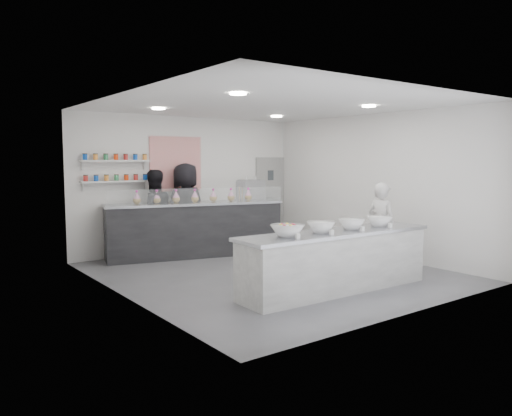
{
  "coord_description": "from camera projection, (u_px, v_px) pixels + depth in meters",
  "views": [
    {
      "loc": [
        -5.51,
        -6.99,
        2.04
      ],
      "look_at": [
        -0.04,
        0.4,
        1.15
      ],
      "focal_mm": 35.0,
      "sensor_mm": 36.0,
      "label": 1
    }
  ],
  "objects": [
    {
      "name": "floor",
      "position": [
        271.0,
        273.0,
        9.05
      ],
      "size": [
        6.0,
        6.0,
        0.0
      ],
      "primitive_type": "plane",
      "color": "#515156",
      "rests_on": "ground"
    },
    {
      "name": "downlight_3",
      "position": [
        277.0,
        117.0,
        10.87
      ],
      "size": [
        0.24,
        0.24,
        0.02
      ],
      "primitive_type": "cylinder",
      "color": "white",
      "rests_on": "ceiling"
    },
    {
      "name": "jar_shelf_upper",
      "position": [
        116.0,
        161.0,
        10.14
      ],
      "size": [
        1.45,
        0.22,
        0.04
      ],
      "primitive_type": "cube",
      "color": "silver",
      "rests_on": "back_wall"
    },
    {
      "name": "downlight_1",
      "position": [
        369.0,
        106.0,
        8.79
      ],
      "size": [
        0.24,
        0.24,
        0.02
      ],
      "primitive_type": "cylinder",
      "color": "white",
      "rests_on": "ceiling"
    },
    {
      "name": "cup_stacks",
      "position": [
        244.0,
        193.0,
        11.95
      ],
      "size": [
        0.24,
        0.24,
        0.3
      ],
      "primitive_type": null,
      "color": "tan",
      "rests_on": "espresso_ledge"
    },
    {
      "name": "espresso_machine",
      "position": [
        251.0,
        190.0,
        12.07
      ],
      "size": [
        0.59,
        0.41,
        0.45
      ],
      "primitive_type": "cube",
      "color": "#93969E",
      "rests_on": "espresso_ledge"
    },
    {
      "name": "right_wall",
      "position": [
        373.0,
        185.0,
        10.53
      ],
      "size": [
        0.0,
        6.0,
        6.0
      ],
      "primitive_type": "plane",
      "rotation": [
        1.57,
        0.0,
        -1.57
      ],
      "color": "white",
      "rests_on": "floor"
    },
    {
      "name": "woman_prep",
      "position": [
        382.0,
        226.0,
        9.28
      ],
      "size": [
        0.41,
        0.61,
        1.62
      ],
      "primitive_type": "imported",
      "rotation": [
        0.0,
        0.0,
        1.62
      ],
      "color": "silver",
      "rests_on": "floor"
    },
    {
      "name": "preserve_jars",
      "position": [
        116.0,
        168.0,
        10.13
      ],
      "size": [
        1.45,
        0.1,
        0.56
      ],
      "primitive_type": null,
      "color": "red",
      "rests_on": "jar_shelf_lower"
    },
    {
      "name": "back_door",
      "position": [
        270.0,
        199.0,
        12.68
      ],
      "size": [
        0.88,
        0.04,
        2.1
      ],
      "primitive_type": "cube",
      "color": "gray",
      "rests_on": "floor"
    },
    {
      "name": "sneeze_guard",
      "position": [
        199.0,
        196.0,
        10.14
      ],
      "size": [
        3.55,
        0.93,
        0.31
      ],
      "primitive_type": "cube",
      "rotation": [
        0.0,
        0.0,
        -0.25
      ],
      "color": "white",
      "rests_on": "back_bar"
    },
    {
      "name": "espresso_ledge",
      "position": [
        251.0,
        221.0,
        12.14
      ],
      "size": [
        1.47,
        0.47,
        1.09
      ],
      "primitive_type": "cube",
      "color": "#9A9A95",
      "rests_on": "floor"
    },
    {
      "name": "prep_counter",
      "position": [
        336.0,
        261.0,
        7.77
      ],
      "size": [
        3.46,
        0.88,
        0.94
      ],
      "primitive_type": "cube",
      "rotation": [
        0.0,
        0.0,
        -0.03
      ],
      "color": "#9A9A95",
      "rests_on": "floor"
    },
    {
      "name": "back_bar",
      "position": [
        195.0,
        229.0,
        10.51
      ],
      "size": [
        3.77,
        1.59,
        1.15
      ],
      "primitive_type": "cube",
      "rotation": [
        0.0,
        0.0,
        -0.25
      ],
      "color": "black",
      "rests_on": "floor"
    },
    {
      "name": "cookie_bags",
      "position": [
        195.0,
        196.0,
        10.44
      ],
      "size": [
        2.52,
        0.79,
        0.28
      ],
      "primitive_type": null,
      "rotation": [
        0.0,
        0.0,
        -0.25
      ],
      "color": "pink",
      "rests_on": "back_bar"
    },
    {
      "name": "ceiling",
      "position": [
        272.0,
        105.0,
        8.76
      ],
      "size": [
        6.0,
        6.0,
        0.0
      ],
      "primitive_type": "plane",
      "rotation": [
        3.14,
        0.0,
        0.0
      ],
      "color": "white",
      "rests_on": "floor"
    },
    {
      "name": "prep_bowls",
      "position": [
        337.0,
        226.0,
        7.71
      ],
      "size": [
        2.39,
        0.59,
        0.17
      ],
      "primitive_type": null,
      "rotation": [
        0.0,
        0.0,
        -0.03
      ],
      "color": "white",
      "rests_on": "prep_counter"
    },
    {
      "name": "back_wall",
      "position": [
        189.0,
        184.0,
        11.3
      ],
      "size": [
        5.5,
        0.0,
        5.5
      ],
      "primitive_type": "plane",
      "rotation": [
        1.57,
        0.0,
        0.0
      ],
      "color": "white",
      "rests_on": "floor"
    },
    {
      "name": "staff_left",
      "position": [
        154.0,
        214.0,
        10.4
      ],
      "size": [
        0.98,
        0.81,
        1.84
      ],
      "primitive_type": "imported",
      "rotation": [
        0.0,
        0.0,
        3.01
      ],
      "color": "black",
      "rests_on": "floor"
    },
    {
      "name": "left_wall",
      "position": [
        123.0,
        197.0,
        7.27
      ],
      "size": [
        0.0,
        6.0,
        6.0
      ],
      "primitive_type": "plane",
      "rotation": [
        1.57,
        0.0,
        1.57
      ],
      "color": "white",
      "rests_on": "floor"
    },
    {
      "name": "downlight_0",
      "position": [
        238.0,
        94.0,
        7.13
      ],
      "size": [
        0.24,
        0.24,
        0.02
      ],
      "primitive_type": "cylinder",
      "color": "white",
      "rests_on": "ceiling"
    },
    {
      "name": "jar_shelf_lower",
      "position": [
        116.0,
        181.0,
        10.18
      ],
      "size": [
        1.45,
        0.22,
        0.04
      ],
      "primitive_type": "cube",
      "color": "silver",
      "rests_on": "back_wall"
    },
    {
      "name": "downlight_2",
      "position": [
        159.0,
        109.0,
        9.21
      ],
      "size": [
        0.24,
        0.24,
        0.02
      ],
      "primitive_type": "cylinder",
      "color": "white",
      "rests_on": "ceiling"
    },
    {
      "name": "staff_right",
      "position": [
        186.0,
        208.0,
        10.84
      ],
      "size": [
        1.01,
        0.69,
        1.97
      ],
      "primitive_type": "imported",
      "rotation": [
        0.0,
        0.0,
        3.21
      ],
      "color": "black",
      "rests_on": "floor"
    },
    {
      "name": "pattern_panel",
      "position": [
        176.0,
        164.0,
        11.03
      ],
      "size": [
        1.25,
        0.03,
        1.2
      ],
      "primitive_type": "cube",
      "color": "#ED4548",
      "rests_on": "back_wall"
    },
    {
      "name": "label_cards",
      "position": [
        364.0,
        233.0,
        7.3
      ],
      "size": [
        2.01,
        0.04,
        0.07
      ],
      "primitive_type": null,
      "color": "white",
      "rests_on": "prep_counter"
    }
  ]
}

